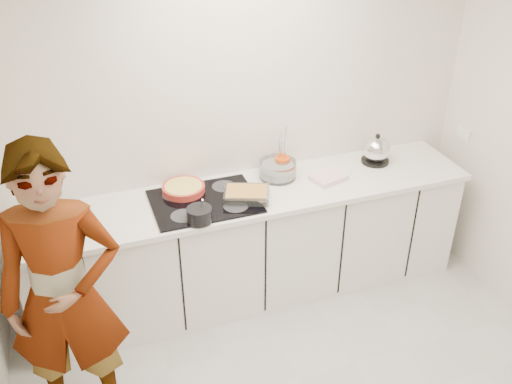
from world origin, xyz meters
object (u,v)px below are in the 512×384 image
object	(u,v)px
hob	(205,201)
utensil_crock	(282,166)
baking_dish	(247,194)
saucepan	(199,214)
kettle	(376,150)
cook	(64,297)
mixing_bowl	(278,170)
tart_dish	(184,188)

from	to	relation	value
hob	utensil_crock	bearing A→B (deg)	16.12
baking_dish	hob	bearing A→B (deg)	166.96
hob	baking_dish	distance (m)	0.29
saucepan	utensil_crock	size ratio (longest dim) A/B	1.33
baking_dish	saucepan	bearing A→B (deg)	-156.54
kettle	hob	bearing A→B (deg)	-174.72
kettle	cook	distance (m)	2.50
utensil_crock	cook	world-z (taller)	cook
baking_dish	mixing_bowl	world-z (taller)	mixing_bowl
kettle	utensil_crock	bearing A→B (deg)	175.61
tart_dish	cook	xyz separation A→B (m)	(-0.86, -0.85, -0.04)
tart_dish	kettle	world-z (taller)	kettle
baking_dish	mixing_bowl	size ratio (longest dim) A/B	1.15
saucepan	kettle	world-z (taller)	kettle
hob	kettle	size ratio (longest dim) A/B	2.88
baking_dish	mixing_bowl	bearing A→B (deg)	35.69
mixing_bowl	cook	bearing A→B (deg)	-151.58
utensil_crock	cook	distance (m)	1.84
saucepan	hob	bearing A→B (deg)	67.88
baking_dish	kettle	world-z (taller)	kettle
utensil_crock	kettle	bearing A→B (deg)	-4.39
hob	saucepan	bearing A→B (deg)	-112.12
baking_dish	cook	xyz separation A→B (m)	(-1.25, -0.62, -0.05)
tart_dish	cook	distance (m)	1.21
tart_dish	utensil_crock	distance (m)	0.75
utensil_crock	tart_dish	bearing A→B (deg)	-178.20
cook	saucepan	bearing A→B (deg)	36.62
mixing_bowl	utensil_crock	xyz separation A→B (m)	(0.05, 0.02, 0.01)
utensil_crock	baking_dish	bearing A→B (deg)	-145.25
hob	kettle	distance (m)	1.41
tart_dish	utensil_crock	xyz separation A→B (m)	(0.75, 0.02, 0.03)
tart_dish	utensil_crock	world-z (taller)	utensil_crock
saucepan	baking_dish	distance (m)	0.41
kettle	baking_dish	bearing A→B (deg)	-170.09
saucepan	utensil_crock	distance (m)	0.85
baking_dish	mixing_bowl	xyz separation A→B (m)	(0.32, 0.23, 0.01)
saucepan	kettle	distance (m)	1.53
hob	tart_dish	distance (m)	0.20
hob	tart_dish	xyz separation A→B (m)	(-0.11, 0.16, 0.03)
mixing_bowl	kettle	world-z (taller)	kettle
mixing_bowl	utensil_crock	distance (m)	0.05
kettle	cook	xyz separation A→B (m)	(-2.36, -0.82, -0.10)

